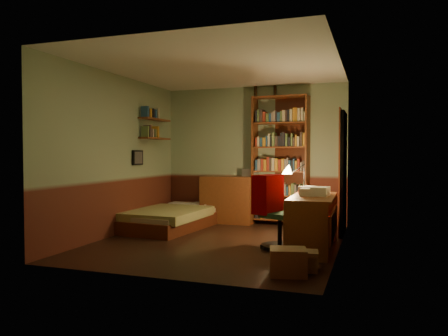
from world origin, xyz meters
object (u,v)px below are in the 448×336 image
(bed, at_px, (172,211))
(cardboard_box_a, at_px, (288,262))
(desk_lamp, at_px, (304,171))
(cardboard_box_b, at_px, (304,261))
(desk, at_px, (313,223))
(office_chair, at_px, (280,208))
(mini_stereo, at_px, (250,173))
(bookshelf, at_px, (281,161))
(dresser, at_px, (228,199))

(bed, height_order, cardboard_box_a, bed)
(desk_lamp, bearing_deg, cardboard_box_b, -67.11)
(desk, distance_m, office_chair, 0.49)
(desk, height_order, cardboard_box_a, desk)
(desk, bearing_deg, mini_stereo, 124.35)
(bookshelf, distance_m, cardboard_box_a, 3.54)
(desk_lamp, bearing_deg, mini_stereo, 147.80)
(mini_stereo, bearing_deg, desk, -38.25)
(desk, bearing_deg, cardboard_box_a, -95.44)
(cardboard_box_a, bearing_deg, mini_stereo, 112.00)
(mini_stereo, height_order, cardboard_box_a, mini_stereo)
(cardboard_box_a, bearing_deg, desk_lamp, 93.77)
(bookshelf, xyz_separation_m, desk, (0.85, -1.94, -0.82))
(mini_stereo, distance_m, desk, 2.51)
(dresser, relative_size, cardboard_box_b, 3.14)
(cardboard_box_b, bearing_deg, bed, 141.80)
(bookshelf, bearing_deg, cardboard_box_b, -68.86)
(office_chair, distance_m, cardboard_box_b, 1.23)
(mini_stereo, bearing_deg, cardboard_box_b, -48.60)
(bed, height_order, dresser, dresser)
(bed, distance_m, cardboard_box_a, 3.43)
(desk, bearing_deg, bed, 157.80)
(desk_lamp, bearing_deg, dresser, 158.75)
(bookshelf, xyz_separation_m, office_chair, (0.40, -2.01, -0.63))
(desk, height_order, office_chair, office_chair)
(bed, relative_size, office_chair, 1.80)
(office_chair, bearing_deg, cardboard_box_b, -44.94)
(bed, xyz_separation_m, desk, (2.60, -0.97, 0.07))
(dresser, relative_size, desk, 0.72)
(dresser, bearing_deg, cardboard_box_b, -55.78)
(bookshelf, height_order, desk_lamp, bookshelf)
(office_chair, distance_m, cardboard_box_a, 1.39)
(cardboard_box_a, distance_m, cardboard_box_b, 0.29)
(office_chair, bearing_deg, bed, 173.68)
(desk_lamp, bearing_deg, bed, -172.28)
(mini_stereo, bearing_deg, office_chair, -48.47)
(dresser, bearing_deg, office_chair, -52.40)
(dresser, xyz_separation_m, mini_stereo, (0.40, 0.12, 0.51))
(desk_lamp, xyz_separation_m, cardboard_box_a, (0.14, -2.05, -0.91))
(bed, relative_size, cardboard_box_b, 6.36)
(bed, xyz_separation_m, desk_lamp, (2.37, -0.28, 0.76))
(mini_stereo, xyz_separation_m, desk, (1.44, -1.98, -0.59))
(bed, xyz_separation_m, bookshelf, (1.75, 0.96, 0.89))
(dresser, xyz_separation_m, office_chair, (1.39, -1.93, 0.12))
(dresser, distance_m, cardboard_box_a, 3.66)
(mini_stereo, xyz_separation_m, desk_lamp, (1.21, -1.28, 0.10))
(mini_stereo, bearing_deg, cardboard_box_a, -52.26)
(desk, relative_size, desk_lamp, 2.20)
(cardboard_box_b, bearing_deg, cardboard_box_a, -118.04)
(dresser, xyz_separation_m, bookshelf, (0.99, 0.08, 0.75))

